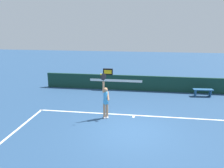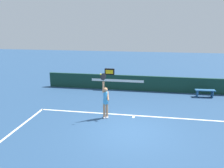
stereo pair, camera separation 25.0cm
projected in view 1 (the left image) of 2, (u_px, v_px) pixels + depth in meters
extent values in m
plane|color=navy|center=(132.00, 131.00, 9.78)|extent=(60.00, 60.00, 0.00)
cube|color=white|center=(134.00, 115.00, 11.50)|extent=(10.06, 0.11, 0.00)
cube|color=white|center=(9.00, 136.00, 9.36)|extent=(0.11, 6.08, 0.00)
cube|color=white|center=(134.00, 116.00, 11.36)|extent=(0.11, 0.30, 0.00)
cube|color=#103328|center=(137.00, 83.00, 15.75)|extent=(13.22, 0.17, 1.06)
cube|color=white|center=(116.00, 81.00, 15.85)|extent=(3.72, 0.01, 0.18)
cube|color=black|center=(108.00, 72.00, 15.86)|extent=(0.69, 0.14, 0.44)
cube|color=yellow|center=(108.00, 72.00, 15.79)|extent=(0.54, 0.01, 0.27)
cylinder|color=#A57A57|center=(107.00, 110.00, 11.10)|extent=(0.11, 0.11, 0.78)
cylinder|color=#A57A57|center=(104.00, 111.00, 11.08)|extent=(0.11, 0.11, 0.78)
cube|color=white|center=(107.00, 117.00, 11.17)|extent=(0.17, 0.26, 0.07)
cube|color=white|center=(104.00, 117.00, 11.15)|extent=(0.17, 0.26, 0.07)
cylinder|color=#3992D2|center=(106.00, 98.00, 10.92)|extent=(0.21, 0.21, 0.55)
cube|color=#3992D2|center=(106.00, 102.00, 10.98)|extent=(0.28, 0.26, 0.16)
sphere|color=#A57A57|center=(106.00, 90.00, 10.81)|extent=(0.21, 0.21, 0.21)
cylinder|color=#A57A57|center=(103.00, 87.00, 10.76)|extent=(0.12, 0.12, 0.52)
cylinder|color=#A57A57|center=(108.00, 96.00, 10.85)|extent=(0.21, 0.39, 0.42)
ellipsoid|color=black|center=(103.00, 77.00, 10.63)|extent=(0.33, 0.13, 0.39)
cylinder|color=black|center=(103.00, 81.00, 10.68)|extent=(0.03, 0.03, 0.18)
sphere|color=#CED831|center=(101.00, 74.00, 10.35)|extent=(0.07, 0.07, 0.07)
cube|color=#255788|center=(203.00, 90.00, 14.42)|extent=(1.25, 0.45, 0.05)
cube|color=#255788|center=(195.00, 93.00, 14.52)|extent=(0.08, 0.32, 0.46)
cube|color=#255788|center=(210.00, 93.00, 14.45)|extent=(0.08, 0.32, 0.46)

